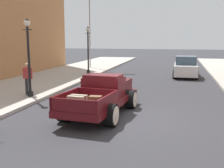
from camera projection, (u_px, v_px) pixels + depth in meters
The scene contains 7 objects.
ground_plane at pixel (125, 118), 10.79m from camera, with size 140.00×140.00×0.00m, color #333338.
hotrod_truck_maroon at pixel (103, 95), 11.38m from camera, with size 2.48×5.04×1.58m.
car_background_white at pixel (185, 67), 22.12m from camera, with size 1.88×4.31×1.65m.
pedestrian_sidewalk_left at pixel (28, 77), 14.24m from camera, with size 0.53×0.22×1.65m.
street_lamp_near at pixel (28, 52), 13.67m from camera, with size 0.50×0.32×3.85m.
street_lamp_far at pixel (88, 46), 22.93m from camera, with size 0.50×0.32×3.85m.
flagpole at pixel (92, 10), 27.04m from camera, with size 1.74×0.16×9.16m.
Camera 1 is at (1.97, -10.26, 3.02)m, focal length 44.85 mm.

